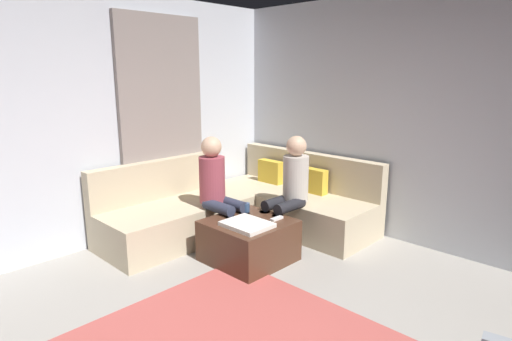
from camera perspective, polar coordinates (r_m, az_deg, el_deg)
wall_back at (r=4.68m, az=26.56°, el=5.43°), size 6.00×0.12×2.70m
wall_left at (r=4.62m, az=-26.82°, el=5.32°), size 0.12×6.00×2.70m
curtain_panel at (r=5.12m, az=-12.46°, el=5.92°), size 0.06×1.10×2.50m
sectional_couch at (r=5.10m, az=-1.70°, el=-4.98°), size 2.10×2.55×0.87m
ottoman at (r=4.32m, az=-0.99°, el=-9.41°), size 0.76×0.76×0.42m
folded_blanket at (r=4.09m, az=-1.21°, el=-7.27°), size 0.44×0.36×0.04m
coffee_mug at (r=4.49m, az=-1.36°, el=-4.99°), size 0.08×0.08×0.10m
game_remote at (r=4.27m, az=2.81°, el=-6.49°), size 0.05×0.15×0.02m
person_on_couch_back at (r=4.60m, az=4.59°, el=-2.15°), size 0.30×0.60×1.20m
person_on_couch_side at (r=4.55m, az=-5.12°, el=-2.32°), size 0.60×0.30×1.20m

